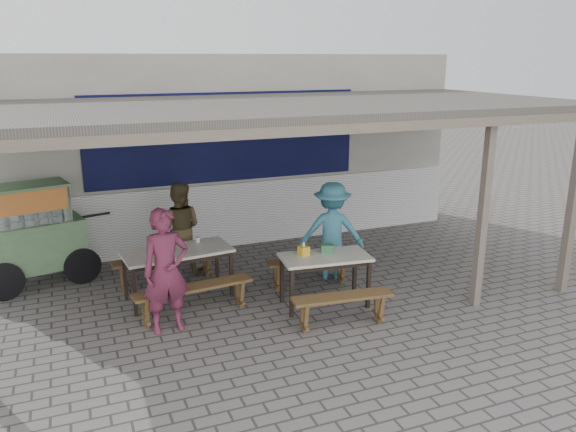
% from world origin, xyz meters
% --- Properties ---
extents(ground, '(60.00, 60.00, 0.00)m').
position_xyz_m(ground, '(0.00, 0.00, 0.00)').
color(ground, '#605C57').
rests_on(ground, ground).
extents(back_wall, '(9.00, 1.28, 3.50)m').
position_xyz_m(back_wall, '(-0.00, 3.58, 1.72)').
color(back_wall, '#B7B4A5').
rests_on(back_wall, ground).
extents(warung_roof, '(9.00, 4.21, 2.81)m').
position_xyz_m(warung_roof, '(0.02, 0.90, 2.71)').
color(warung_roof, '#534D47').
rests_on(warung_roof, ground).
extents(table_left, '(1.61, 0.87, 0.75)m').
position_xyz_m(table_left, '(-1.57, 0.89, 0.67)').
color(table_left, silver).
rests_on(table_left, ground).
extents(bench_left_street, '(1.66, 0.45, 0.45)m').
position_xyz_m(bench_left_street, '(-1.49, 0.21, 0.34)').
color(bench_left_street, brown).
rests_on(bench_left_street, ground).
extents(bench_left_wall, '(1.66, 0.45, 0.45)m').
position_xyz_m(bench_left_wall, '(-1.64, 1.58, 0.34)').
color(bench_left_wall, brown).
rests_on(bench_left_wall, ground).
extents(table_right, '(1.31, 0.77, 0.75)m').
position_xyz_m(table_right, '(0.32, -0.11, 0.67)').
color(table_right, silver).
rests_on(table_right, ground).
extents(bench_right_street, '(1.37, 0.43, 0.45)m').
position_xyz_m(bench_right_street, '(0.24, -0.82, 0.33)').
color(bench_right_street, brown).
rests_on(bench_right_street, ground).
extents(bench_right_wall, '(1.37, 0.43, 0.45)m').
position_xyz_m(bench_right_wall, '(0.40, 0.60, 0.33)').
color(bench_right_wall, brown).
rests_on(bench_right_wall, ground).
extents(vendor_cart, '(1.90, 1.11, 1.60)m').
position_xyz_m(vendor_cart, '(-3.50, 2.25, 0.87)').
color(vendor_cart, '#638F5F').
rests_on(vendor_cart, ground).
extents(patron_street_side, '(0.62, 0.43, 1.64)m').
position_xyz_m(patron_street_side, '(-1.89, -0.05, 0.82)').
color(patron_street_side, maroon).
rests_on(patron_street_side, ground).
extents(patron_wall_side, '(0.90, 0.81, 1.53)m').
position_xyz_m(patron_wall_side, '(-1.33, 1.92, 0.76)').
color(patron_wall_side, brown).
rests_on(patron_wall_side, ground).
extents(patron_right_table, '(1.17, 0.96, 1.57)m').
position_xyz_m(patron_right_table, '(0.88, 0.81, 0.79)').
color(patron_right_table, teal).
rests_on(patron_right_table, ground).
extents(tissue_box, '(0.15, 0.15, 0.13)m').
position_xyz_m(tissue_box, '(0.05, 0.02, 0.82)').
color(tissue_box, gold).
rests_on(tissue_box, table_right).
extents(donation_box, '(0.21, 0.18, 0.12)m').
position_xyz_m(donation_box, '(0.41, 0.01, 0.81)').
color(donation_box, '#2F6B42').
rests_on(donation_box, table_right).
extents(condiment_jar, '(0.07, 0.07, 0.08)m').
position_xyz_m(condiment_jar, '(-1.20, 1.16, 0.79)').
color(condiment_jar, beige).
rests_on(condiment_jar, table_left).
extents(condiment_bowl, '(0.21, 0.21, 0.05)m').
position_xyz_m(condiment_bowl, '(-1.75, 0.83, 0.77)').
color(condiment_bowl, white).
rests_on(condiment_bowl, table_left).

